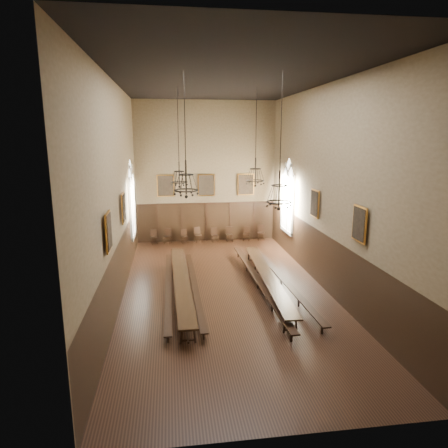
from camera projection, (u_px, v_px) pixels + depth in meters
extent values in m
cube|color=black|center=(225.00, 291.00, 17.91)|extent=(9.00, 18.00, 0.02)
cube|color=black|center=(225.00, 79.00, 15.97)|extent=(9.00, 18.00, 0.02)
cube|color=#79674A|center=(206.00, 172.00, 25.66)|extent=(9.00, 0.02, 9.00)
cube|color=#79674A|center=(285.00, 249.00, 8.22)|extent=(9.00, 0.02, 9.00)
cube|color=#79674A|center=(116.00, 193.00, 16.34)|extent=(0.02, 18.00, 9.00)
cube|color=#79674A|center=(327.00, 189.00, 17.53)|extent=(0.02, 18.00, 9.00)
cube|color=black|center=(181.00, 279.00, 17.31)|extent=(0.84, 9.48, 0.07)
cube|color=black|center=(267.00, 275.00, 17.90)|extent=(1.01, 9.09, 0.06)
cube|color=black|center=(168.00, 286.00, 17.44)|extent=(0.32, 9.26, 0.05)
cube|color=black|center=(194.00, 284.00, 17.58)|extent=(0.38, 9.14, 0.05)
cube|color=black|center=(258.00, 279.00, 18.05)|extent=(0.48, 10.58, 0.05)
cube|color=black|center=(281.00, 277.00, 18.41)|extent=(0.64, 10.21, 0.05)
cube|color=black|center=(154.00, 237.00, 25.60)|extent=(0.48, 0.48, 0.05)
cube|color=black|center=(154.00, 233.00, 25.71)|extent=(0.40, 0.13, 0.48)
cube|color=black|center=(168.00, 237.00, 25.68)|extent=(0.52, 0.52, 0.05)
cube|color=black|center=(167.00, 232.00, 25.80)|extent=(0.43, 0.15, 0.51)
cube|color=black|center=(185.00, 237.00, 25.83)|extent=(0.47, 0.47, 0.05)
cube|color=black|center=(184.00, 233.00, 25.94)|extent=(0.38, 0.13, 0.46)
cube|color=black|center=(198.00, 235.00, 26.02)|extent=(0.55, 0.55, 0.05)
cube|color=black|center=(198.00, 231.00, 26.15)|extent=(0.42, 0.18, 0.51)
cube|color=black|center=(215.00, 235.00, 26.11)|extent=(0.45, 0.45, 0.05)
cube|color=black|center=(214.00, 231.00, 26.22)|extent=(0.41, 0.09, 0.48)
cube|color=black|center=(230.00, 235.00, 26.19)|extent=(0.44, 0.44, 0.05)
cube|color=black|center=(229.00, 230.00, 26.31)|extent=(0.43, 0.05, 0.51)
cube|color=black|center=(246.00, 234.00, 26.41)|extent=(0.50, 0.50, 0.05)
cube|color=black|center=(246.00, 230.00, 26.52)|extent=(0.41, 0.14, 0.49)
cube|color=black|center=(261.00, 233.00, 26.55)|extent=(0.51, 0.51, 0.05)
cube|color=black|center=(261.00, 228.00, 26.68)|extent=(0.45, 0.10, 0.54)
cylinder|color=black|center=(178.00, 124.00, 18.35)|extent=(0.03, 0.03, 3.39)
torus|color=black|center=(179.00, 182.00, 18.92)|extent=(0.78, 0.78, 0.05)
torus|color=black|center=(179.00, 171.00, 18.81)|extent=(0.50, 0.50, 0.04)
cylinder|color=black|center=(179.00, 173.00, 18.83)|extent=(0.06, 0.06, 1.11)
cylinder|color=black|center=(256.00, 123.00, 18.57)|extent=(0.03, 0.03, 3.22)
torus|color=black|center=(255.00, 181.00, 19.15)|extent=(0.88, 0.88, 0.05)
torus|color=black|center=(255.00, 169.00, 19.03)|extent=(0.56, 0.56, 0.04)
cylinder|color=black|center=(255.00, 171.00, 19.05)|extent=(0.06, 0.06, 1.25)
cylinder|color=black|center=(185.00, 116.00, 14.02)|extent=(0.03, 0.03, 3.07)
torus|color=black|center=(186.00, 190.00, 14.59)|extent=(0.88, 0.88, 0.05)
torus|color=black|center=(186.00, 175.00, 14.47)|extent=(0.56, 0.56, 0.04)
cylinder|color=black|center=(186.00, 178.00, 14.49)|extent=(0.06, 0.06, 1.24)
cylinder|color=black|center=(281.00, 122.00, 14.12)|extent=(0.03, 0.03, 3.44)
torus|color=black|center=(279.00, 202.00, 14.74)|extent=(0.94, 0.94, 0.06)
torus|color=black|center=(279.00, 186.00, 14.61)|extent=(0.60, 0.60, 0.04)
cylinder|color=black|center=(279.00, 189.00, 14.63)|extent=(0.07, 0.07, 1.33)
cube|color=#C4822F|center=(166.00, 186.00, 25.36)|extent=(1.10, 0.12, 1.40)
cube|color=black|center=(166.00, 186.00, 25.36)|extent=(0.98, 0.02, 1.28)
cube|color=#C4822F|center=(206.00, 185.00, 25.70)|extent=(1.10, 0.12, 1.40)
cube|color=black|center=(206.00, 185.00, 25.70)|extent=(0.98, 0.02, 1.28)
cube|color=#C4822F|center=(246.00, 184.00, 26.04)|extent=(1.10, 0.12, 1.40)
cube|color=black|center=(246.00, 184.00, 26.04)|extent=(0.98, 0.02, 1.28)
cube|color=#C4822F|center=(123.00, 208.00, 17.50)|extent=(0.12, 1.00, 1.30)
cube|color=black|center=(123.00, 208.00, 17.50)|extent=(0.02, 0.88, 1.18)
cube|color=#C4822F|center=(108.00, 232.00, 13.14)|extent=(0.12, 1.00, 1.30)
cube|color=black|center=(108.00, 232.00, 13.14)|extent=(0.02, 0.88, 1.18)
cube|color=#C4822F|center=(315.00, 203.00, 18.65)|extent=(0.12, 1.00, 1.30)
cube|color=black|center=(315.00, 203.00, 18.65)|extent=(0.02, 0.88, 1.18)
cube|color=#C4822F|center=(359.00, 224.00, 14.30)|extent=(0.12, 1.00, 1.30)
cube|color=black|center=(359.00, 224.00, 14.30)|extent=(0.02, 0.88, 1.18)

